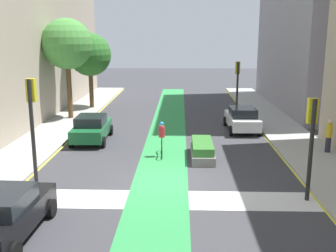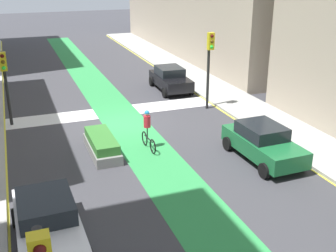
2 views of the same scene
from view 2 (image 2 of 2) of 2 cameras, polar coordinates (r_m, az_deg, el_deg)
ground_plane at (r=22.92m, az=-6.19°, el=0.40°), size 120.00×120.00×0.00m
bike_lane_paint at (r=22.95m, az=-5.83°, el=0.46°), size 2.40×60.00×0.01m
crosswalk_band at (r=24.75m, az=-7.38°, el=1.93°), size 12.00×1.80×0.01m
sidewalk_left at (r=25.66m, az=10.22°, el=2.63°), size 3.00×60.00×0.15m
curb_stripe_left at (r=24.97m, az=7.23°, el=2.12°), size 0.16×60.00×0.01m
curb_stripe_right at (r=22.34m, az=-21.24°, el=-1.51°), size 0.16×60.00×0.01m
traffic_signal_near_right at (r=23.17m, az=-21.19°, el=6.50°), size 0.35×0.52×3.94m
traffic_signal_near_left at (r=24.33m, az=5.64°, el=9.34°), size 0.35×0.52×4.49m
car_black_left_near at (r=28.67m, az=0.32°, el=6.42°), size 2.13×4.25×1.57m
car_white_right_far at (r=13.41m, az=-15.95°, el=-12.44°), size 2.09×4.23×1.57m
car_green_left_far at (r=18.75m, az=12.70°, el=-2.17°), size 2.11×4.24×1.57m
cyclist_in_lane at (r=19.32m, az=-2.76°, el=-0.40°), size 0.32×1.73×1.86m
median_planter at (r=19.25m, az=-8.92°, el=-2.55°), size 1.14×3.22×0.85m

